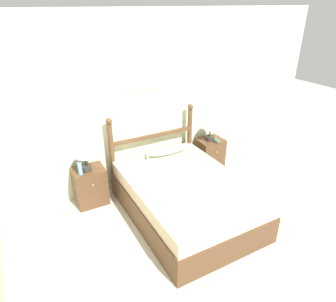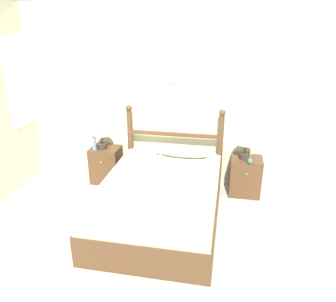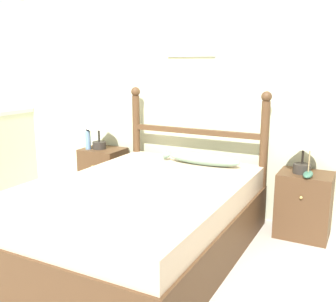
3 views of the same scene
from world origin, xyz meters
TOP-DOWN VIEW (x-y plane):
  - ground_plane at (0.00, 0.00)m, footprint 16.00×16.00m
  - wall_back at (0.00, 1.73)m, footprint 6.40×0.08m
  - bed at (0.12, 0.62)m, footprint 1.38×1.97m
  - headboard at (0.12, 1.57)m, footprint 1.40×0.09m
  - nightstand_left at (-0.91, 1.50)m, footprint 0.43×0.37m
  - nightstand_right at (1.15, 1.50)m, footprint 0.43×0.37m
  - table_lamp_left at (-0.94, 1.47)m, footprint 0.26×0.26m
  - table_lamp_right at (1.12, 1.48)m, footprint 0.26×0.26m
  - bottle at (-1.03, 1.41)m, footprint 0.06×0.06m
  - model_boat at (1.18, 1.39)m, footprint 0.07×0.19m
  - fish_pillow at (0.28, 1.37)m, footprint 0.72×0.15m

SIDE VIEW (x-z plane):
  - ground_plane at x=0.00m, z-range 0.00..0.00m
  - bed at x=0.12m, z-range 0.00..0.54m
  - nightstand_left at x=-0.91m, z-range 0.00..0.55m
  - nightstand_right at x=1.15m, z-range 0.00..0.55m
  - model_boat at x=1.18m, z-range 0.47..0.68m
  - fish_pillow at x=0.28m, z-range 0.54..0.65m
  - bottle at x=-1.03m, z-range 0.54..0.77m
  - headboard at x=0.12m, z-range 0.06..1.26m
  - table_lamp_left at x=-0.94m, z-range 0.62..1.01m
  - table_lamp_right at x=1.12m, z-range 0.62..1.01m
  - wall_back at x=0.00m, z-range 0.00..2.55m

